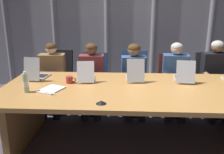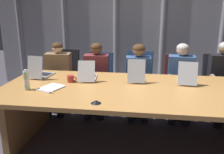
{
  "view_description": "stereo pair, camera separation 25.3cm",
  "coord_description": "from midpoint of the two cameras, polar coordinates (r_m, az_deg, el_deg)",
  "views": [
    {
      "loc": [
        -0.13,
        -2.86,
        1.71
      ],
      "look_at": [
        -0.29,
        0.12,
        0.85
      ],
      "focal_mm": 39.37,
      "sensor_mm": 36.0,
      "label": 1
    },
    {
      "loc": [
        0.12,
        -2.83,
        1.71
      ],
      "look_at": [
        -0.29,
        0.12,
        0.85
      ],
      "focal_mm": 39.37,
      "sensor_mm": 36.0,
      "label": 2
    }
  ],
  "objects": [
    {
      "name": "office_chair_left_mid",
      "position": [
        4.19,
        -1.42,
        -2.67
      ],
      "size": [
        0.6,
        0.6,
        0.95
      ],
      "rotation": [
        0.0,
        0.0,
        -1.64
      ],
      "color": "navy",
      "rests_on": "ground_plane"
    },
    {
      "name": "coffee_mug_near",
      "position": [
        3.24,
        -7.38,
        -0.44
      ],
      "size": [
        0.13,
        0.09,
        0.09
      ],
      "color": "#B2332D",
      "rests_on": "conference_table"
    },
    {
      "name": "ground_plane",
      "position": [
        3.32,
        7.2,
        -15.01
      ],
      "size": [
        12.43,
        12.43,
        0.0
      ],
      "primitive_type": "plane",
      "color": "#47424C"
    },
    {
      "name": "water_bottle_primary",
      "position": [
        3.03,
        -17.04,
        -0.87
      ],
      "size": [
        0.07,
        0.07,
        0.25
      ],
      "color": "#ADD1B2",
      "rests_on": "conference_table"
    },
    {
      "name": "laptop_left_end",
      "position": [
        3.55,
        -14.29,
        0.95
      ],
      "size": [
        0.27,
        0.41,
        0.32
      ],
      "rotation": [
        0.0,
        0.0,
        1.43
      ],
      "color": "#A8ADB7",
      "rests_on": "conference_table"
    },
    {
      "name": "person_left_end",
      "position": [
        4.12,
        -10.89,
        0.92
      ],
      "size": [
        0.45,
        0.57,
        1.14
      ],
      "rotation": [
        0.0,
        0.0,
        -1.5
      ],
      "color": "olive",
      "rests_on": "ground_plane"
    },
    {
      "name": "curtain_backdrop",
      "position": [
        5.2,
        8.33,
        14.22
      ],
      "size": [
        6.21,
        0.17,
        3.1
      ],
      "color": "#9999A0",
      "rests_on": "ground_plane"
    },
    {
      "name": "office_chair_right_mid",
      "position": [
        4.19,
        16.68,
        -3.41
      ],
      "size": [
        0.6,
        0.6,
        0.94
      ],
      "rotation": [
        0.0,
        0.0,
        -1.51
      ],
      "color": "#511E19",
      "rests_on": "ground_plane"
    },
    {
      "name": "person_right_end",
      "position": [
        4.1,
        26.13,
        0.0
      ],
      "size": [
        0.41,
        0.55,
        1.2
      ],
      "rotation": [
        0.0,
        0.0,
        -1.57
      ],
      "color": "black",
      "rests_on": "ground_plane"
    },
    {
      "name": "person_left_mid",
      "position": [
        3.95,
        -1.94,
        0.65
      ],
      "size": [
        0.43,
        0.56,
        1.15
      ],
      "rotation": [
        0.0,
        0.0,
        -1.5
      ],
      "color": "brown",
      "rests_on": "ground_plane"
    },
    {
      "name": "laptop_left_mid",
      "position": [
        3.34,
        -3.48,
        0.34
      ],
      "size": [
        0.26,
        0.42,
        0.28
      ],
      "rotation": [
        0.0,
        0.0,
        1.68
      ],
      "color": "#BCBCC1",
      "rests_on": "conference_table"
    },
    {
      "name": "person_center",
      "position": [
        3.9,
        7.99,
        0.36
      ],
      "size": [
        0.43,
        0.57,
        1.14
      ],
      "rotation": [
        0.0,
        0.0,
        -1.49
      ],
      "color": "#335184",
      "rests_on": "ground_plane"
    },
    {
      "name": "conference_table",
      "position": [
        3.06,
        7.59,
        -5.5
      ],
      "size": [
        3.31,
        1.4,
        0.75
      ],
      "color": "#B77F42",
      "rests_on": "ground_plane"
    },
    {
      "name": "laptop_center",
      "position": [
        3.32,
        7.79,
        0.22
      ],
      "size": [
        0.25,
        0.42,
        0.31
      ],
      "rotation": [
        0.0,
        0.0,
        1.62
      ],
      "color": "#A8ADB7",
      "rests_on": "conference_table"
    },
    {
      "name": "office_chair_left_end",
      "position": [
        4.33,
        -9.39,
        -2.11
      ],
      "size": [
        0.6,
        0.6,
        0.99
      ],
      "rotation": [
        0.0,
        0.0,
        -1.69
      ],
      "color": "black",
      "rests_on": "ground_plane"
    },
    {
      "name": "spiral_notepad",
      "position": [
        3.03,
        -11.69,
        -2.53
      ],
      "size": [
        0.31,
        0.36,
        0.03
      ],
      "rotation": [
        0.0,
        0.0,
        -0.38
      ],
      "color": "silver",
      "rests_on": "conference_table"
    },
    {
      "name": "office_chair_right_end",
      "position": [
        4.33,
        24.73,
        -3.48
      ],
      "size": [
        0.6,
        0.61,
        0.98
      ],
      "rotation": [
        0.0,
        0.0,
        -1.41
      ],
      "color": "#2D2D38",
      "rests_on": "ground_plane"
    },
    {
      "name": "laptop_right_mid",
      "position": [
        3.38,
        19.02,
        -0.28
      ],
      "size": [
        0.28,
        0.43,
        0.3
      ],
      "rotation": [
        0.0,
        0.0,
        1.46
      ],
      "color": "#A8ADB7",
      "rests_on": "conference_table"
    },
    {
      "name": "person_right_mid",
      "position": [
        3.95,
        17.49,
        0.05
      ],
      "size": [
        0.44,
        0.57,
        1.17
      ],
      "rotation": [
        0.0,
        0.0,
        -1.65
      ],
      "color": "#335184",
      "rests_on": "ground_plane"
    },
    {
      "name": "office_chair_center",
      "position": [
        4.14,
        7.58,
        -2.88
      ],
      "size": [
        0.6,
        0.61,
        0.99
      ],
      "rotation": [
        0.0,
        0.0,
        -1.74
      ],
      "color": "navy",
      "rests_on": "ground_plane"
    },
    {
      "name": "conference_mic_middle",
      "position": [
        2.53,
        -0.88,
        -5.81
      ],
      "size": [
        0.11,
        0.11,
        0.03
      ],
      "primitive_type": "cone",
      "color": "black",
      "rests_on": "conference_table"
    }
  ]
}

